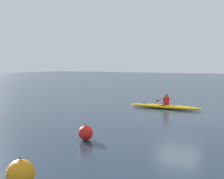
{
  "coord_description": "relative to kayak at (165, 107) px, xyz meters",
  "views": [
    {
      "loc": [
        -6.09,
        16.55,
        2.85
      ],
      "look_at": [
        2.35,
        3.25,
        1.57
      ],
      "focal_mm": 49.83,
      "sensor_mm": 36.0,
      "label": 1
    }
  ],
  "objects": [
    {
      "name": "ground_plane",
      "position": [
        -1.66,
        1.98,
        -0.14
      ],
      "size": [
        160.0,
        160.0,
        0.0
      ],
      "primitive_type": "plane",
      "color": "#1E2D3D"
    },
    {
      "name": "mooring_buoy_orange_mid",
      "position": [
        -0.76,
        9.36,
        0.14
      ],
      "size": [
        0.55,
        0.55,
        0.6
      ],
      "color": "red",
      "rests_on": "ground"
    },
    {
      "name": "kayaker",
      "position": [
        -0.07,
        -0.0,
        0.42
      ],
      "size": [
        0.49,
        2.49,
        0.71
      ],
      "color": "red",
      "rests_on": "kayak"
    },
    {
      "name": "mooring_buoy_red_near",
      "position": [
        -2.22,
        13.76,
        0.2
      ],
      "size": [
        0.66,
        0.66,
        0.71
      ],
      "color": "orange",
      "rests_on": "ground"
    },
    {
      "name": "kayak",
      "position": [
        0.0,
        0.0,
        0.0
      ],
      "size": [
        4.82,
        0.91,
        0.27
      ],
      "color": "#EAB214",
      "rests_on": "ground"
    }
  ]
}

